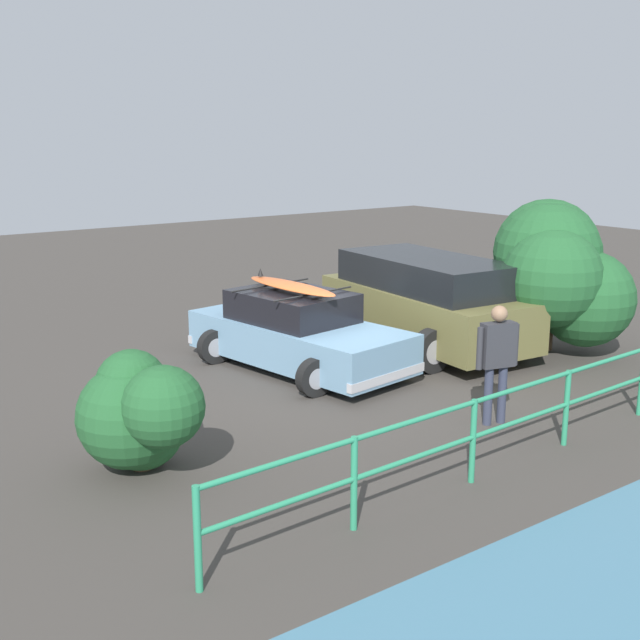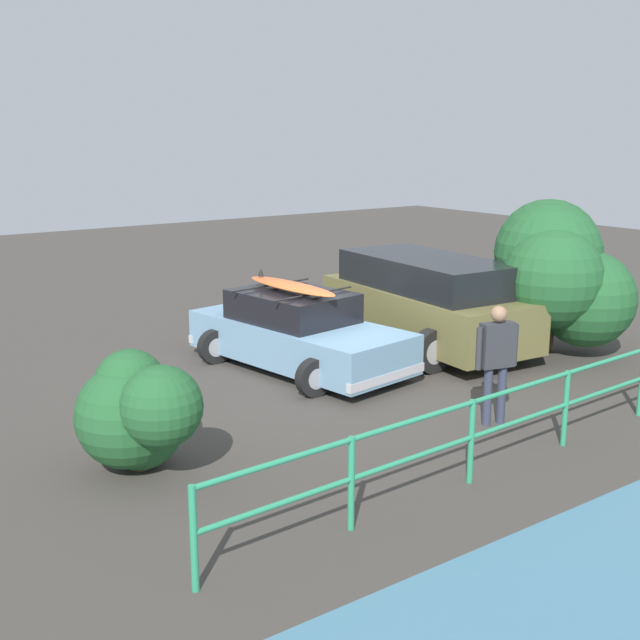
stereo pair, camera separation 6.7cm
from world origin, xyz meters
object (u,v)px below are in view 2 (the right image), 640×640
at_px(suv_car, 426,301).
at_px(bush_near_left, 137,413).
at_px(sedan_car, 297,332).
at_px(person_bystander, 497,354).
at_px(bush_near_right, 555,269).

distance_m(suv_car, bush_near_left, 6.88).
distance_m(sedan_car, bush_near_left, 4.58).
relative_size(person_bystander, bush_near_right, 0.61).
relative_size(sedan_car, suv_car, 0.91).
bearing_deg(bush_near_right, sedan_car, -23.58).
xyz_separation_m(suv_car, person_bystander, (1.98, 3.49, 0.12)).
height_order(sedan_car, bush_near_right, bush_near_right).
bearing_deg(sedan_car, bush_near_left, 31.69).
relative_size(suv_car, person_bystander, 2.79).
bearing_deg(person_bystander, suv_car, -119.61).
distance_m(bush_near_left, bush_near_right, 8.21).
relative_size(suv_car, bush_near_left, 2.82).
distance_m(person_bystander, bush_near_right, 4.11).
distance_m(suv_car, bush_near_right, 2.34).
height_order(sedan_car, person_bystander, person_bystander).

